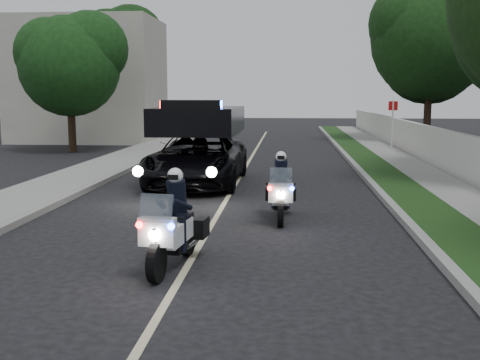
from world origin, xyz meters
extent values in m
plane|color=black|center=(0.00, 0.00, 0.00)|extent=(120.00, 120.00, 0.00)
cube|color=gray|center=(4.10, 10.00, 0.07)|extent=(0.20, 60.00, 0.15)
cube|color=#193814|center=(4.80, 10.00, 0.08)|extent=(1.20, 60.00, 0.16)
cube|color=gray|center=(6.10, 10.00, 0.08)|extent=(1.40, 60.00, 0.16)
cube|color=beige|center=(7.10, 10.00, 0.75)|extent=(0.22, 60.00, 1.50)
cube|color=gray|center=(-4.10, 10.00, 0.07)|extent=(0.20, 60.00, 0.15)
cube|color=gray|center=(-5.20, 10.00, 0.08)|extent=(2.00, 60.00, 0.16)
cube|color=#A8A396|center=(-10.00, 26.00, 3.50)|extent=(8.00, 6.00, 7.00)
cube|color=#BFB78C|center=(0.00, 10.00, 0.00)|extent=(0.12, 50.00, 0.01)
imported|color=black|center=(-1.15, 9.64, 0.00)|extent=(2.68, 5.70, 2.76)
imported|color=black|center=(-2.07, 25.23, 0.00)|extent=(0.71, 1.65, 0.84)
imported|color=black|center=(-2.07, 25.23, 0.00)|extent=(0.58, 0.40, 1.59)
camera|label=1|loc=(1.59, -8.18, 2.75)|focal=44.48mm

